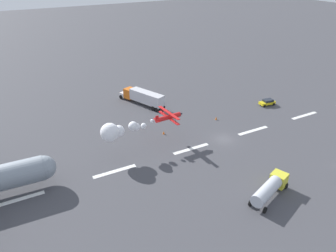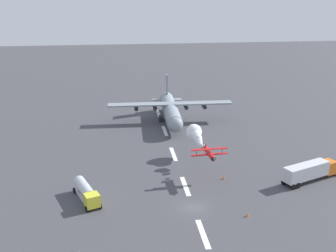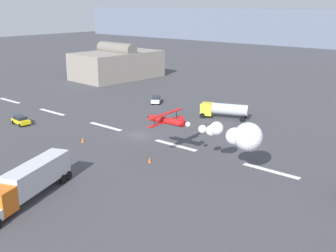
% 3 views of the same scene
% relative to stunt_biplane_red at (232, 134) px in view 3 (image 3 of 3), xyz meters
% --- Properties ---
extents(ground_plane, '(440.00, 440.00, 0.00)m').
position_rel_stunt_biplane_red_xyz_m(ground_plane, '(-20.83, 4.54, -5.49)').
color(ground_plane, '#424247').
rests_on(ground_plane, ground).
extents(runway_stripe_2, '(8.00, 0.90, 0.01)m').
position_rel_stunt_biplane_red_xyz_m(runway_stripe_2, '(-61.17, 4.54, -5.49)').
color(runway_stripe_2, white).
rests_on(runway_stripe_2, ground).
extents(runway_stripe_3, '(8.00, 0.90, 0.01)m').
position_rel_stunt_biplane_red_xyz_m(runway_stripe_3, '(-45.04, 4.54, -5.49)').
color(runway_stripe_3, white).
rests_on(runway_stripe_3, ground).
extents(runway_stripe_4, '(8.00, 0.90, 0.01)m').
position_rel_stunt_biplane_red_xyz_m(runway_stripe_4, '(-28.90, 4.54, -5.49)').
color(runway_stripe_4, white).
rests_on(runway_stripe_4, ground).
extents(runway_stripe_5, '(8.00, 0.90, 0.01)m').
position_rel_stunt_biplane_red_xyz_m(runway_stripe_5, '(-12.76, 4.54, -5.49)').
color(runway_stripe_5, white).
rests_on(runway_stripe_5, ground).
extents(runway_stripe_6, '(8.00, 0.90, 0.01)m').
position_rel_stunt_biplane_red_xyz_m(runway_stripe_6, '(3.37, 4.54, -5.49)').
color(runway_stripe_6, white).
rests_on(runway_stripe_6, ground).
extents(stunt_biplane_red, '(17.77, 7.29, 3.51)m').
position_rel_stunt_biplane_red_xyz_m(stunt_biplane_red, '(0.00, 0.00, 0.00)').
color(stunt_biplane_red, red).
extents(semi_truck_orange, '(7.79, 14.01, 3.70)m').
position_rel_stunt_biplane_red_xyz_m(semi_truck_orange, '(-13.45, -20.25, -3.37)').
color(semi_truck_orange, silver).
rests_on(semi_truck_orange, ground).
extents(fuel_tanker_truck, '(9.22, 5.56, 2.90)m').
position_rel_stunt_biplane_red_xyz_m(fuel_tanker_truck, '(-15.98, 22.83, -3.75)').
color(fuel_tanker_truck, yellow).
rests_on(fuel_tanker_truck, ground).
extents(followme_car_yellow, '(4.22, 2.35, 1.52)m').
position_rel_stunt_biplane_red_xyz_m(followme_car_yellow, '(-41.54, -4.49, -4.68)').
color(followme_car_yellow, yellow).
rests_on(followme_car_yellow, ground).
extents(airport_staff_sedan, '(3.86, 4.43, 1.52)m').
position_rel_stunt_biplane_red_xyz_m(airport_staff_sedan, '(-34.41, 24.20, -4.68)').
color(airport_staff_sedan, white).
rests_on(airport_staff_sedan, ground).
extents(hangar_building, '(16.30, 25.63, 10.31)m').
position_rel_stunt_biplane_red_xyz_m(hangar_building, '(-64.90, 41.08, -1.40)').
color(hangar_building, gray).
rests_on(hangar_building, ground).
extents(traffic_cone_near, '(0.44, 0.44, 0.75)m').
position_rel_stunt_biplane_red_xyz_m(traffic_cone_near, '(-24.88, -3.77, -5.12)').
color(traffic_cone_near, orange).
rests_on(traffic_cone_near, ground).
extents(traffic_cone_far, '(0.44, 0.44, 0.75)m').
position_rel_stunt_biplane_red_xyz_m(traffic_cone_far, '(-10.77, -3.48, -5.12)').
color(traffic_cone_far, orange).
rests_on(traffic_cone_far, ground).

